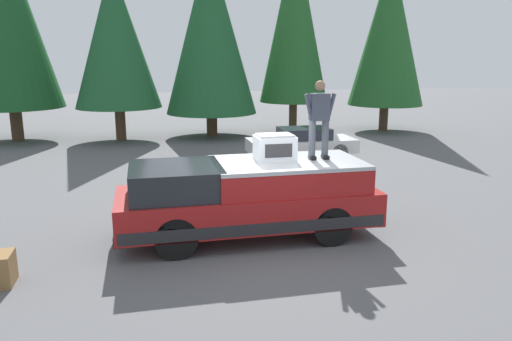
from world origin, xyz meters
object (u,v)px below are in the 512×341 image
person_on_truck_bed (319,118)px  pickup_truck (248,198)px  compressor_unit (275,147)px  parked_car_white (302,143)px

person_on_truck_bed → pickup_truck: bearing=91.9°
compressor_unit → pickup_truck: bearing=103.6°
pickup_truck → person_on_truck_bed: 2.31m
pickup_truck → compressor_unit: bearing=-76.4°
pickup_truck → compressor_unit: (0.15, -0.63, 1.05)m
compressor_unit → person_on_truck_bed: (-0.10, -0.96, 0.62)m
pickup_truck → parked_car_white: bearing=-25.6°
pickup_truck → compressor_unit: 1.24m
compressor_unit → person_on_truck_bed: person_on_truck_bed is taller
pickup_truck → compressor_unit: compressor_unit is taller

